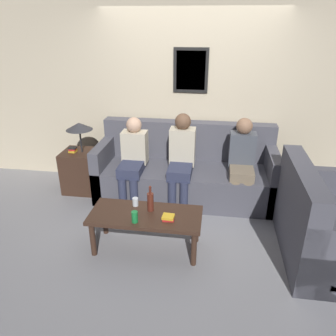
{
  "coord_description": "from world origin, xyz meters",
  "views": [
    {
      "loc": [
        0.37,
        -3.65,
        2.34
      ],
      "look_at": [
        -0.15,
        -0.12,
        0.72
      ],
      "focal_mm": 35.0,
      "sensor_mm": 36.0,
      "label": 1
    }
  ],
  "objects_px": {
    "couch_side": "(325,228)",
    "person_left": "(133,157)",
    "wine_bottle": "(150,201)",
    "person_middle": "(181,157)",
    "drinking_glass": "(135,202)",
    "couch_main": "(186,173)",
    "coffee_table": "(146,219)",
    "person_right": "(242,160)"
  },
  "relations": [
    {
      "from": "couch_main",
      "to": "wine_bottle",
      "type": "height_order",
      "value": "couch_main"
    },
    {
      "from": "drinking_glass",
      "to": "person_right",
      "type": "relative_size",
      "value": 0.08
    },
    {
      "from": "couch_side",
      "to": "drinking_glass",
      "type": "distance_m",
      "value": 2.03
    },
    {
      "from": "coffee_table",
      "to": "drinking_glass",
      "type": "height_order",
      "value": "drinking_glass"
    },
    {
      "from": "couch_side",
      "to": "drinking_glass",
      "type": "relative_size",
      "value": 14.5
    },
    {
      "from": "person_left",
      "to": "person_right",
      "type": "distance_m",
      "value": 1.45
    },
    {
      "from": "couch_main",
      "to": "couch_side",
      "type": "height_order",
      "value": "same"
    },
    {
      "from": "couch_main",
      "to": "person_left",
      "type": "height_order",
      "value": "person_left"
    },
    {
      "from": "couch_side",
      "to": "wine_bottle",
      "type": "bearing_deg",
      "value": 92.14
    },
    {
      "from": "wine_bottle",
      "to": "person_right",
      "type": "height_order",
      "value": "person_right"
    },
    {
      "from": "coffee_table",
      "to": "wine_bottle",
      "type": "bearing_deg",
      "value": 62.79
    },
    {
      "from": "drinking_glass",
      "to": "person_middle",
      "type": "relative_size",
      "value": 0.08
    },
    {
      "from": "couch_side",
      "to": "person_right",
      "type": "height_order",
      "value": "person_right"
    },
    {
      "from": "wine_bottle",
      "to": "person_middle",
      "type": "relative_size",
      "value": 0.24
    },
    {
      "from": "coffee_table",
      "to": "person_left",
      "type": "height_order",
      "value": "person_left"
    },
    {
      "from": "wine_bottle",
      "to": "person_right",
      "type": "distance_m",
      "value": 1.47
    },
    {
      "from": "couch_main",
      "to": "person_left",
      "type": "bearing_deg",
      "value": -161.72
    },
    {
      "from": "couch_side",
      "to": "person_left",
      "type": "xyz_separation_m",
      "value": [
        -2.28,
        0.91,
        0.29
      ]
    },
    {
      "from": "person_middle",
      "to": "person_right",
      "type": "height_order",
      "value": "person_middle"
    },
    {
      "from": "wine_bottle",
      "to": "person_middle",
      "type": "height_order",
      "value": "person_middle"
    },
    {
      "from": "drinking_glass",
      "to": "person_middle",
      "type": "xyz_separation_m",
      "value": [
        0.41,
        0.94,
        0.18
      ]
    },
    {
      "from": "couch_side",
      "to": "couch_main",
      "type": "bearing_deg",
      "value": 54.12
    },
    {
      "from": "coffee_table",
      "to": "person_left",
      "type": "relative_size",
      "value": 1.04
    },
    {
      "from": "couch_main",
      "to": "couch_side",
      "type": "distance_m",
      "value": 1.95
    },
    {
      "from": "coffee_table",
      "to": "person_right",
      "type": "relative_size",
      "value": 1.01
    },
    {
      "from": "person_middle",
      "to": "wine_bottle",
      "type": "bearing_deg",
      "value": -102.24
    },
    {
      "from": "couch_main",
      "to": "person_middle",
      "type": "height_order",
      "value": "person_middle"
    },
    {
      "from": "wine_bottle",
      "to": "drinking_glass",
      "type": "xyz_separation_m",
      "value": [
        -0.19,
        0.08,
        -0.07
      ]
    },
    {
      "from": "couch_main",
      "to": "person_right",
      "type": "distance_m",
      "value": 0.83
    },
    {
      "from": "coffee_table",
      "to": "person_right",
      "type": "distance_m",
      "value": 1.57
    },
    {
      "from": "couch_side",
      "to": "person_left",
      "type": "distance_m",
      "value": 2.47
    },
    {
      "from": "couch_side",
      "to": "person_middle",
      "type": "bearing_deg",
      "value": 59.7
    },
    {
      "from": "drinking_glass",
      "to": "couch_main",
      "type": "bearing_deg",
      "value": 68.28
    },
    {
      "from": "person_left",
      "to": "person_right",
      "type": "bearing_deg",
      "value": 3.04
    },
    {
      "from": "drinking_glass",
      "to": "person_right",
      "type": "xyz_separation_m",
      "value": [
        1.2,
        0.98,
        0.17
      ]
    },
    {
      "from": "couch_side",
      "to": "coffee_table",
      "type": "xyz_separation_m",
      "value": [
        -1.88,
        -0.15,
        0.03
      ]
    },
    {
      "from": "couch_main",
      "to": "wine_bottle",
      "type": "bearing_deg",
      "value": -102.34
    },
    {
      "from": "coffee_table",
      "to": "wine_bottle",
      "type": "height_order",
      "value": "wine_bottle"
    },
    {
      "from": "couch_main",
      "to": "coffee_table",
      "type": "xyz_separation_m",
      "value": [
        -0.3,
        -1.29,
        0.04
      ]
    },
    {
      "from": "couch_main",
      "to": "drinking_glass",
      "type": "relative_size",
      "value": 26.56
    },
    {
      "from": "wine_bottle",
      "to": "person_right",
      "type": "relative_size",
      "value": 0.25
    },
    {
      "from": "person_left",
      "to": "person_right",
      "type": "height_order",
      "value": "person_right"
    }
  ]
}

